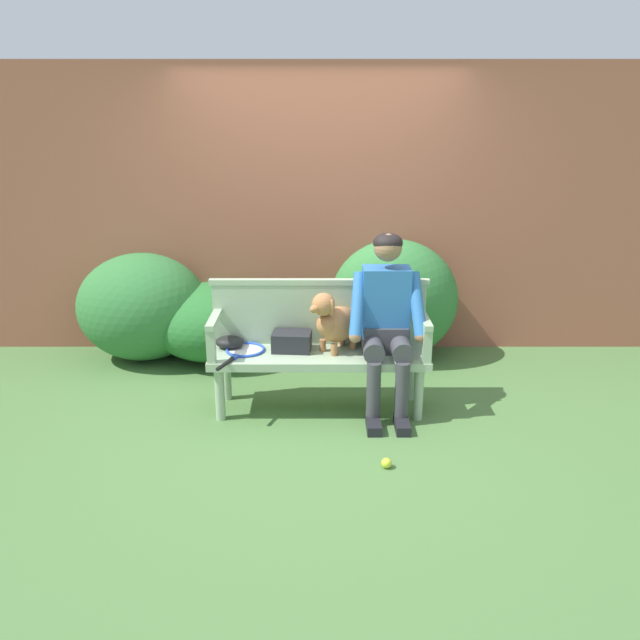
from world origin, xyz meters
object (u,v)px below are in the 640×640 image
object	(u,v)px
garden_bench	(320,360)
dog_on_bench	(335,321)
baseball_glove	(231,342)
tennis_ball	(387,463)
person_seated	(387,317)
tennis_racket	(245,351)
sports_bag	(293,341)

from	to	relation	value
garden_bench	dog_on_bench	size ratio (longest dim) A/B	3.42
baseball_glove	tennis_ball	world-z (taller)	baseball_glove
garden_bench	baseball_glove	bearing A→B (deg)	171.67
person_seated	tennis_racket	bearing A→B (deg)	179.17
person_seated	tennis_ball	world-z (taller)	person_seated
baseball_glove	tennis_ball	distance (m)	1.51
tennis_racket	garden_bench	bearing A→B (deg)	-0.77
tennis_racket	tennis_ball	size ratio (longest dim) A/B	8.79
tennis_ball	sports_bag	bearing A→B (deg)	125.25
tennis_ball	person_seated	bearing A→B (deg)	85.92
person_seated	dog_on_bench	bearing A→B (deg)	174.54
dog_on_bench	tennis_racket	bearing A→B (deg)	-178.22
tennis_racket	baseball_glove	bearing A→B (deg)	141.15
dog_on_bench	sports_bag	bearing A→B (deg)	176.50
baseball_glove	tennis_racket	bearing A→B (deg)	-33.59
dog_on_bench	tennis_ball	size ratio (longest dim) A/B	7.03
garden_bench	baseball_glove	distance (m)	0.68
person_seated	baseball_glove	xyz separation A→B (m)	(-1.15, 0.10, -0.23)
garden_bench	tennis_racket	xyz separation A→B (m)	(-0.55, 0.01, 0.07)
garden_bench	tennis_ball	bearing A→B (deg)	-63.16
person_seated	tennis_racket	distance (m)	1.07
person_seated	tennis_racket	xyz separation A→B (m)	(-1.03, 0.01, -0.26)
person_seated	sports_bag	world-z (taller)	person_seated
person_seated	sports_bag	xyz separation A→B (m)	(-0.68, 0.05, -0.20)
sports_bag	tennis_racket	bearing A→B (deg)	-173.55
person_seated	baseball_glove	size ratio (longest dim) A/B	6.01
person_seated	tennis_ball	xyz separation A→B (m)	(-0.06, -0.83, -0.69)
garden_bench	baseball_glove	size ratio (longest dim) A/B	7.22
garden_bench	person_seated	size ratio (longest dim) A/B	1.20
sports_bag	tennis_ball	distance (m)	1.19
dog_on_bench	garden_bench	bearing A→B (deg)	-165.80
dog_on_bench	tennis_racket	distance (m)	0.70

